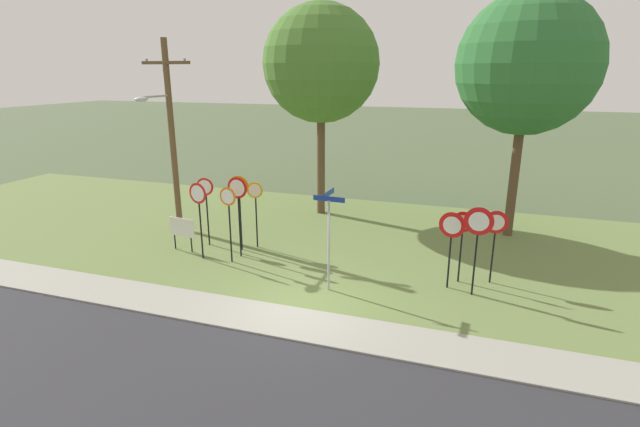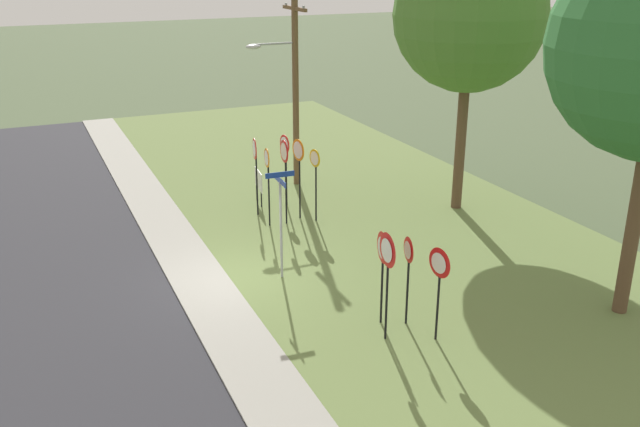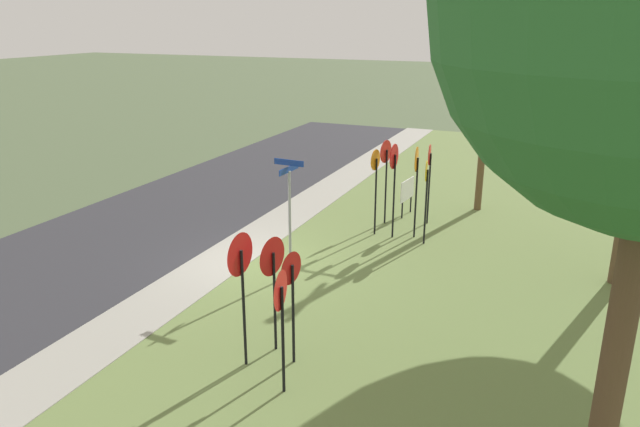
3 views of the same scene
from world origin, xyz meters
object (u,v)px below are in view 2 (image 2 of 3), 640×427
(stop_sign_far_center, at_px, (285,163))
(stop_sign_center_tall, at_px, (268,171))
(utility_pole, at_px, (292,79))
(notice_board, at_px, (259,182))
(yield_sign_near_right, at_px, (408,261))
(yield_sign_near_left, at_px, (439,273))
(oak_tree_left, at_px, (470,15))
(stop_sign_far_right, at_px, (315,171))
(stop_sign_far_left, at_px, (299,161))
(stop_sign_near_right, at_px, (285,155))
(street_name_post, at_px, (281,216))
(yield_sign_far_left, at_px, (387,260))
(stop_sign_near_left, at_px, (255,160))
(yield_sign_far_right, at_px, (382,256))

(stop_sign_far_center, xyz_separation_m, stop_sign_center_tall, (-0.05, -0.58, -0.21))
(utility_pole, relative_size, notice_board, 6.06)
(stop_sign_far_center, relative_size, yield_sign_near_right, 1.26)
(notice_board, bearing_deg, yield_sign_near_left, 10.10)
(stop_sign_center_tall, xyz_separation_m, oak_tree_left, (1.01, 6.76, 4.75))
(stop_sign_far_right, xyz_separation_m, notice_board, (-2.42, -1.17, -0.95))
(notice_board, bearing_deg, stop_sign_far_left, 27.67)
(stop_sign_far_right, bearing_deg, stop_sign_far_left, -145.99)
(stop_sign_near_right, distance_m, yield_sign_near_right, 9.20)
(stop_sign_near_right, relative_size, street_name_post, 0.84)
(stop_sign_far_center, relative_size, oak_tree_left, 0.31)
(stop_sign_far_center, xyz_separation_m, yield_sign_far_left, (7.92, -0.59, -0.08))
(stop_sign_near_left, relative_size, notice_board, 2.19)
(stop_sign_far_left, distance_m, yield_sign_near_left, 8.72)
(stop_sign_far_right, distance_m, yield_sign_far_left, 7.93)
(stop_sign_near_left, distance_m, stop_sign_center_tall, 1.14)
(yield_sign_far_left, height_order, oak_tree_left, oak_tree_left)
(yield_sign_near_left, height_order, yield_sign_far_right, yield_sign_far_right)
(yield_sign_near_left, relative_size, street_name_post, 0.76)
(street_name_post, relative_size, notice_board, 2.47)
(stop_sign_far_center, height_order, yield_sign_near_right, stop_sign_far_center)
(stop_sign_near_right, xyz_separation_m, yield_sign_near_right, (9.18, -0.44, -0.18))
(stop_sign_near_right, xyz_separation_m, stop_sign_far_right, (1.86, 0.35, -0.09))
(stop_sign_near_left, distance_m, yield_sign_far_left, 9.10)
(stop_sign_near_left, xyz_separation_m, yield_sign_far_right, (8.37, 0.30, -0.20))
(stop_sign_far_left, distance_m, street_name_post, 4.63)
(yield_sign_far_right, relative_size, oak_tree_left, 0.26)
(stop_sign_far_right, xyz_separation_m, street_name_post, (3.64, -2.61, 0.05))
(stop_sign_far_left, bearing_deg, stop_sign_far_right, 35.93)
(stop_sign_far_left, height_order, oak_tree_left, oak_tree_left)
(stop_sign_center_tall, bearing_deg, oak_tree_left, 87.73)
(yield_sign_near_right, height_order, notice_board, yield_sign_near_right)
(stop_sign_near_left, height_order, street_name_post, street_name_post)
(yield_sign_far_left, height_order, notice_board, yield_sign_far_left)
(stop_sign_far_right, distance_m, street_name_post, 4.48)
(stop_sign_far_center, xyz_separation_m, oak_tree_left, (0.97, 6.18, 4.54))
(stop_sign_near_left, xyz_separation_m, yield_sign_near_right, (8.67, 0.85, -0.30))
(yield_sign_far_right, bearing_deg, yield_sign_far_left, -10.69)
(yield_sign_near_left, bearing_deg, oak_tree_left, 134.59)
(yield_sign_near_right, height_order, yield_sign_far_right, yield_sign_far_right)
(stop_sign_far_center, xyz_separation_m, yield_sign_far_right, (7.19, -0.31, -0.31))
(notice_board, relative_size, oak_tree_left, 0.14)
(stop_sign_near_right, distance_m, street_name_post, 5.94)
(stop_sign_far_right, bearing_deg, utility_pole, 159.27)
(oak_tree_left, bearing_deg, stop_sign_near_right, -115.82)
(stop_sign_near_right, distance_m, notice_board, 1.44)
(notice_board, bearing_deg, stop_sign_far_right, 32.54)
(stop_sign_far_left, xyz_separation_m, utility_pole, (-3.59, 1.22, 2.08))
(stop_sign_far_left, bearing_deg, notice_board, -166.49)
(yield_sign_far_left, xyz_separation_m, oak_tree_left, (-6.96, 6.76, 4.61))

